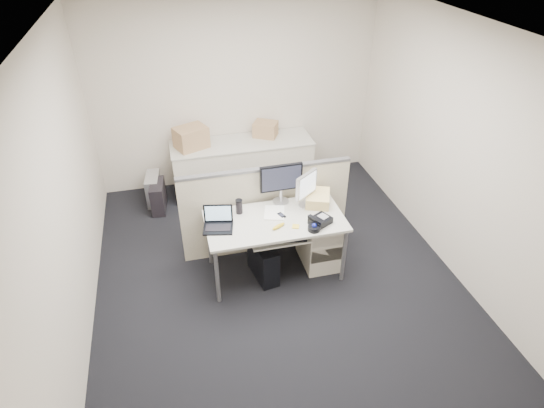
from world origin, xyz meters
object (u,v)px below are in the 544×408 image
object	(u,v)px
desk_phone	(320,221)
desk	(275,224)
monitor_main	(281,184)
laptop	(218,220)

from	to	relation	value
desk_phone	desk	bearing A→B (deg)	130.25
desk	monitor_main	world-z (taller)	monitor_main
laptop	desk	bearing A→B (deg)	13.76
desk	laptop	xyz separation A→B (m)	(-0.62, -0.02, 0.18)
monitor_main	desk_phone	bearing A→B (deg)	-59.88
desk_phone	monitor_main	bearing A→B (deg)	93.13
laptop	desk_phone	xyz separation A→B (m)	(1.07, -0.16, -0.08)
monitor_main	desk_phone	world-z (taller)	monitor_main
desk	desk_phone	distance (m)	0.50
monitor_main	desk	bearing A→B (deg)	-116.20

